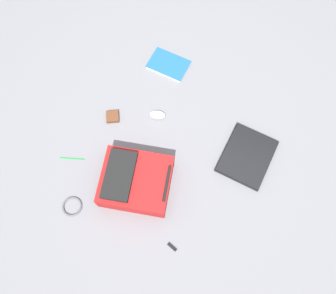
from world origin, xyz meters
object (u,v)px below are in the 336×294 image
(backpack, at_px, (135,181))
(earbud_pouch, at_px, (113,117))
(book_red, at_px, (169,65))
(cable_coil, at_px, (72,206))
(usb_stick, at_px, (172,247))
(computer_mouse, at_px, (157,115))
(laptop, at_px, (247,156))
(pen_black, at_px, (72,158))

(backpack, bearing_deg, earbud_pouch, -137.97)
(book_red, bearing_deg, cable_coil, -8.67)
(backpack, relative_size, usb_stick, 7.52)
(backpack, distance_m, cable_coil, 0.39)
(computer_mouse, height_order, earbud_pouch, computer_mouse)
(laptop, xyz_separation_m, pen_black, (0.39, -0.96, -0.01))
(cable_coil, height_order, pen_black, cable_coil)
(computer_mouse, bearing_deg, cable_coil, -35.55)
(earbud_pouch, height_order, usb_stick, earbud_pouch)
(book_red, relative_size, earbud_pouch, 3.51)
(cable_coil, height_order, earbud_pouch, earbud_pouch)
(cable_coil, bearing_deg, laptop, 128.05)
(backpack, xyz_separation_m, cable_coil, (0.25, -0.28, -0.07))
(usb_stick, bearing_deg, computer_mouse, -151.92)
(earbud_pouch, bearing_deg, usb_stick, 46.90)
(book_red, xyz_separation_m, pen_black, (0.81, -0.29, -0.01))
(computer_mouse, bearing_deg, usb_stick, 11.06)
(backpack, xyz_separation_m, earbud_pouch, (-0.34, -0.30, -0.06))
(usb_stick, bearing_deg, pen_black, -108.90)
(cable_coil, height_order, usb_stick, cable_coil)
(pen_black, bearing_deg, usb_stick, 71.10)
(earbud_pouch, bearing_deg, pen_black, -18.37)
(pen_black, distance_m, earbud_pouch, 0.35)
(cable_coil, bearing_deg, book_red, 171.33)
(earbud_pouch, relative_size, usb_stick, 1.30)
(book_red, height_order, earbud_pouch, earbud_pouch)
(backpack, distance_m, laptop, 0.68)
(backpack, height_order, computer_mouse, backpack)
(laptop, bearing_deg, book_red, -122.12)
(computer_mouse, xyz_separation_m, pen_black, (0.44, -0.37, -0.02))
(computer_mouse, bearing_deg, pen_black, -56.50)
(backpack, height_order, earbud_pouch, backpack)
(book_red, xyz_separation_m, computer_mouse, (0.37, 0.07, 0.01))
(backpack, xyz_separation_m, usb_stick, (0.25, 0.32, -0.07))
(backpack, height_order, book_red, backpack)
(computer_mouse, relative_size, earbud_pouch, 1.25)
(pen_black, height_order, usb_stick, same)
(usb_stick, bearing_deg, cable_coil, -89.67)
(computer_mouse, relative_size, pen_black, 0.65)
(laptop, xyz_separation_m, cable_coil, (0.65, -0.83, -0.01))
(cable_coil, relative_size, pen_black, 0.77)
(backpack, bearing_deg, laptop, 126.06)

